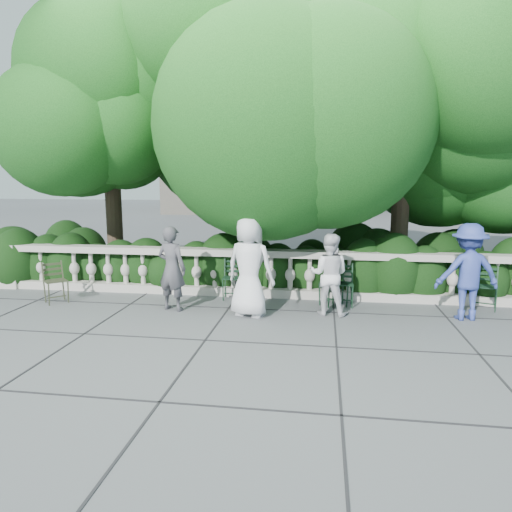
# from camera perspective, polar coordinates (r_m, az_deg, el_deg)

# --- Properties ---
(ground) EXTENTS (90.00, 90.00, 0.00)m
(ground) POSITION_cam_1_polar(r_m,az_deg,el_deg) (8.02, -1.06, -8.25)
(ground) COLOR #4D5054
(ground) RESTS_ON ground
(balustrade) EXTENTS (12.00, 0.44, 1.00)m
(balustrade) POSITION_cam_1_polar(r_m,az_deg,el_deg) (9.62, 0.70, -2.23)
(balustrade) COLOR #9E998E
(balustrade) RESTS_ON ground
(shrub_hedge) EXTENTS (15.00, 2.60, 1.70)m
(shrub_hedge) POSITION_cam_1_polar(r_m,az_deg,el_deg) (10.88, 1.54, -3.46)
(shrub_hedge) COLOR black
(shrub_hedge) RESTS_ON ground
(tree_canopy) EXTENTS (15.04, 6.52, 6.78)m
(tree_canopy) POSITION_cam_1_polar(r_m,az_deg,el_deg) (10.84, 5.55, 17.53)
(tree_canopy) COLOR #3F3023
(tree_canopy) RESTS_ON ground
(chair_b) EXTENTS (0.48, 0.52, 0.84)m
(chair_b) POSITION_cam_1_polar(r_m,az_deg,el_deg) (9.38, -3.02, -5.61)
(chair_b) COLOR black
(chair_b) RESTS_ON ground
(chair_c) EXTENTS (0.44, 0.48, 0.84)m
(chair_c) POSITION_cam_1_polar(r_m,az_deg,el_deg) (9.01, 10.75, -6.41)
(chair_c) COLOR black
(chair_c) RESTS_ON ground
(chair_d) EXTENTS (0.54, 0.57, 0.84)m
(chair_d) POSITION_cam_1_polar(r_m,az_deg,el_deg) (9.01, 10.14, -6.38)
(chair_d) COLOR black
(chair_d) RESTS_ON ground
(chair_e) EXTENTS (0.58, 0.60, 0.84)m
(chair_e) POSITION_cam_1_polar(r_m,az_deg,el_deg) (9.06, 9.04, -6.26)
(chair_e) COLOR black
(chair_e) RESTS_ON ground
(chair_f) EXTENTS (0.56, 0.59, 0.84)m
(chair_f) POSITION_cam_1_polar(r_m,az_deg,el_deg) (9.65, 26.61, -6.21)
(chair_f) COLOR black
(chair_f) RESTS_ON ground
(chair_weathered) EXTENTS (0.65, 0.65, 0.84)m
(chair_weathered) POSITION_cam_1_polar(r_m,az_deg,el_deg) (9.93, -23.39, -5.54)
(chair_weathered) COLOR black
(chair_weathered) RESTS_ON ground
(person_businessman) EXTENTS (1.03, 0.82, 1.83)m
(person_businessman) POSITION_cam_1_polar(r_m,az_deg,el_deg) (8.17, -0.81, -1.28)
(person_businessman) COLOR silver
(person_businessman) RESTS_ON ground
(person_woman_grey) EXTENTS (0.67, 0.53, 1.60)m
(person_woman_grey) POSITION_cam_1_polar(r_m,az_deg,el_deg) (8.70, -10.47, -1.54)
(person_woman_grey) COLOR #424247
(person_woman_grey) RESTS_ON ground
(person_casual_man) EXTENTS (0.81, 0.67, 1.50)m
(person_casual_man) POSITION_cam_1_polar(r_m,az_deg,el_deg) (8.40, 9.10, -2.27)
(person_casual_man) COLOR silver
(person_casual_man) RESTS_ON ground
(person_older_blue) EXTENTS (1.18, 0.77, 1.71)m
(person_older_blue) POSITION_cam_1_polar(r_m,az_deg,el_deg) (8.80, 24.95, -1.81)
(person_older_blue) COLOR #2F408F
(person_older_blue) RESTS_ON ground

